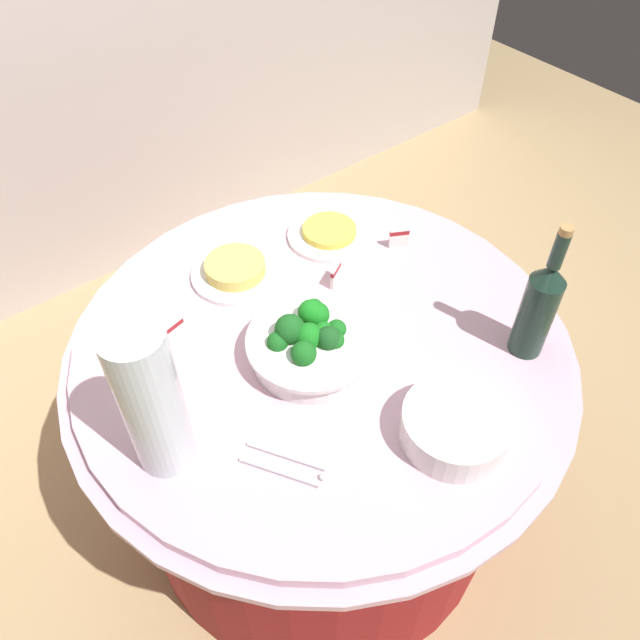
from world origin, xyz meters
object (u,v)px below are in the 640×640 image
object	(u,v)px
food_plate_noodles	(235,270)
serving_tongs	(286,465)
plate_stack	(455,426)
label_placard_rear	(399,237)
food_plate_fried_egg	(329,233)
label_placard_mid	(336,274)
broccoli_bowl	(311,343)
label_placard_front	(175,330)
wine_bottle	(539,307)
decorative_fruit_vase	(153,407)

from	to	relation	value
food_plate_noodles	serving_tongs	bearing A→B (deg)	-112.73
serving_tongs	plate_stack	bearing A→B (deg)	-26.23
label_placard_rear	food_plate_fried_egg	bearing A→B (deg)	129.61
label_placard_mid	serving_tongs	bearing A→B (deg)	-139.28
broccoli_bowl	label_placard_rear	distance (m)	0.43
broccoli_bowl	food_plate_noodles	distance (m)	0.32
broccoli_bowl	label_placard_front	size ratio (longest dim) A/B	5.09
label_placard_front	wine_bottle	bearing A→B (deg)	-39.52
food_plate_fried_egg	label_placard_mid	xyz separation A→B (m)	(-0.10, -0.15, 0.02)
plate_stack	food_plate_fried_egg	distance (m)	0.66
broccoli_bowl	label_placard_front	world-z (taller)	broccoli_bowl
decorative_fruit_vase	label_placard_rear	bearing A→B (deg)	13.42
wine_bottle	food_plate_noodles	distance (m)	0.71
label_placard_front	label_placard_rear	size ratio (longest dim) A/B	1.00
decorative_fruit_vase	label_placard_mid	bearing A→B (deg)	17.51
broccoli_bowl	decorative_fruit_vase	xyz separation A→B (m)	(-0.36, -0.03, 0.11)
decorative_fruit_vase	serving_tongs	size ratio (longest dim) A/B	2.14
wine_bottle	label_placard_rear	xyz separation A→B (m)	(0.01, 0.43, -0.10)
wine_bottle	food_plate_noodles	size ratio (longest dim) A/B	1.53
plate_stack	label_placard_mid	bearing A→B (deg)	79.10
broccoli_bowl	wine_bottle	world-z (taller)	wine_bottle
food_plate_fried_egg	serving_tongs	bearing A→B (deg)	-135.22
label_placard_front	label_placard_rear	bearing A→B (deg)	-6.18
decorative_fruit_vase	food_plate_fried_egg	size ratio (longest dim) A/B	1.55
wine_bottle	label_placard_front	distance (m)	0.78
serving_tongs	food_plate_fried_egg	xyz separation A→B (m)	(0.49, 0.48, 0.01)
decorative_fruit_vase	food_plate_noodles	bearing A→B (deg)	42.82
label_placard_mid	label_placard_rear	distance (m)	0.22
broccoli_bowl	plate_stack	xyz separation A→B (m)	(0.09, -0.33, -0.01)
wine_bottle	food_plate_noodles	bearing A→B (deg)	122.63
plate_stack	label_placard_rear	bearing A→B (deg)	57.84
wine_bottle	serving_tongs	bearing A→B (deg)	172.10
broccoli_bowl	wine_bottle	xyz separation A→B (m)	(0.39, -0.27, 0.09)
plate_stack	food_plate_fried_egg	bearing A→B (deg)	73.08
wine_bottle	label_placard_rear	distance (m)	0.44
plate_stack	decorative_fruit_vase	xyz separation A→B (m)	(-0.46, 0.31, 0.12)
broccoli_bowl	serving_tongs	bearing A→B (deg)	-137.24
broccoli_bowl	food_plate_noodles	size ratio (longest dim) A/B	1.27
plate_stack	food_plate_noodles	size ratio (longest dim) A/B	0.95
decorative_fruit_vase	label_placard_rear	size ratio (longest dim) A/B	6.18
food_plate_noodles	label_placard_mid	distance (m)	0.25
label_placard_mid	broccoli_bowl	bearing A→B (deg)	-141.63
food_plate_noodles	label_placard_rear	world-z (taller)	label_placard_rear
plate_stack	label_placard_front	world-z (taller)	plate_stack
broccoli_bowl	serving_tongs	size ratio (longest dim) A/B	1.76
broccoli_bowl	food_plate_noodles	world-z (taller)	broccoli_bowl
broccoli_bowl	decorative_fruit_vase	bearing A→B (deg)	-175.99
food_plate_fried_egg	label_placard_rear	world-z (taller)	label_placard_rear
label_placard_front	decorative_fruit_vase	bearing A→B (deg)	-121.83
plate_stack	label_placard_rear	xyz separation A→B (m)	(0.31, 0.49, -0.00)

